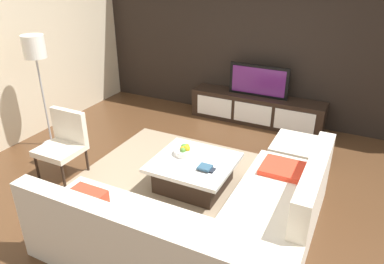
# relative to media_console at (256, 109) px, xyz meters

# --- Properties ---
(ground_plane) EXTENTS (14.00, 14.00, 0.00)m
(ground_plane) POSITION_rel_media_console_xyz_m (0.00, -2.40, -0.25)
(ground_plane) COLOR #4C301C
(feature_wall_back) EXTENTS (6.40, 0.12, 2.80)m
(feature_wall_back) POSITION_rel_media_console_xyz_m (0.00, 0.30, 1.15)
(feature_wall_back) COLOR black
(feature_wall_back) RESTS_ON ground
(side_wall_left) EXTENTS (0.12, 5.20, 2.80)m
(side_wall_left) POSITION_rel_media_console_xyz_m (-3.20, -2.20, 1.15)
(side_wall_left) COLOR beige
(side_wall_left) RESTS_ON ground
(area_rug) EXTENTS (3.05, 2.56, 0.01)m
(area_rug) POSITION_rel_media_console_xyz_m (-0.10, -2.40, -0.24)
(area_rug) COLOR gray
(area_rug) RESTS_ON ground
(media_console) EXTENTS (2.32, 0.46, 0.50)m
(media_console) POSITION_rel_media_console_xyz_m (0.00, 0.00, 0.00)
(media_console) COLOR black
(media_console) RESTS_ON ground
(television) EXTENTS (1.03, 0.06, 0.54)m
(television) POSITION_rel_media_console_xyz_m (0.00, 0.00, 0.52)
(television) COLOR black
(television) RESTS_ON media_console
(sectional_couch) EXTENTS (2.51, 2.38, 0.85)m
(sectional_couch) POSITION_rel_media_console_xyz_m (0.53, -3.28, 0.04)
(sectional_couch) COLOR beige
(sectional_couch) RESTS_ON ground
(coffee_table) EXTENTS (1.00, 0.94, 0.38)m
(coffee_table) POSITION_rel_media_console_xyz_m (-0.10, -2.30, -0.05)
(coffee_table) COLOR black
(coffee_table) RESTS_ON ground
(accent_chair_near) EXTENTS (0.54, 0.53, 0.87)m
(accent_chair_near) POSITION_rel_media_console_xyz_m (-1.81, -2.73, 0.24)
(accent_chair_near) COLOR black
(accent_chair_near) RESTS_ON ground
(floor_lamp) EXTENTS (0.31, 0.31, 1.71)m
(floor_lamp) POSITION_rel_media_console_xyz_m (-2.62, -2.25, 1.19)
(floor_lamp) COLOR #A5A5AA
(floor_lamp) RESTS_ON ground
(ottoman) EXTENTS (0.70, 0.70, 0.40)m
(ottoman) POSITION_rel_media_console_xyz_m (1.00, -1.26, -0.05)
(ottoman) COLOR beige
(ottoman) RESTS_ON ground
(fruit_bowl) EXTENTS (0.28, 0.28, 0.13)m
(fruit_bowl) POSITION_rel_media_console_xyz_m (-0.28, -2.19, 0.18)
(fruit_bowl) COLOR silver
(fruit_bowl) RESTS_ON coffee_table
(book_stack) EXTENTS (0.21, 0.15, 0.05)m
(book_stack) POSITION_rel_media_console_xyz_m (0.12, -2.42, 0.15)
(book_stack) COLOR #1E232D
(book_stack) RESTS_ON coffee_table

